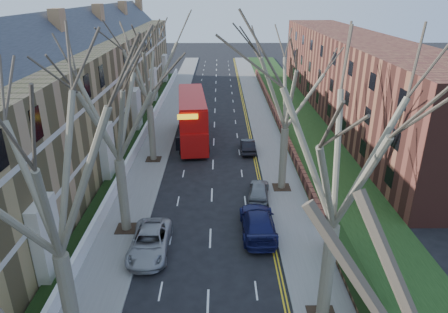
{
  "coord_description": "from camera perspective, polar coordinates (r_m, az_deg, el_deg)",
  "views": [
    {
      "loc": [
        0.66,
        -7.17,
        15.09
      ],
      "look_at": [
        0.97,
        20.59,
        3.49
      ],
      "focal_mm": 32.0,
      "sensor_mm": 36.0,
      "label": 1
    }
  ],
  "objects": [
    {
      "name": "pavement_left",
      "position": [
        49.01,
        -8.43,
        4.58
      ],
      "size": [
        3.0,
        102.0,
        0.12
      ],
      "primitive_type": "cube",
      "color": "slate",
      "rests_on": "ground"
    },
    {
      "name": "pavement_right",
      "position": [
        48.85,
        5.7,
        4.65
      ],
      "size": [
        3.0,
        102.0,
        0.12
      ],
      "primitive_type": "cube",
      "color": "slate",
      "rests_on": "ground"
    },
    {
      "name": "terrace_left",
      "position": [
        41.87,
        -20.8,
        8.02
      ],
      "size": [
        9.7,
        78.0,
        13.6
      ],
      "color": "#98824D",
      "rests_on": "ground"
    },
    {
      "name": "flats_right",
      "position": [
        53.86,
        17.89,
        10.8
      ],
      "size": [
        13.97,
        54.0,
        10.0
      ],
      "color": "brown",
      "rests_on": "ground"
    },
    {
      "name": "front_wall_left",
      "position": [
        41.66,
        -12.1,
        1.84
      ],
      "size": [
        0.3,
        78.0,
        1.0
      ],
      "color": "white",
      "rests_on": "ground"
    },
    {
      "name": "grass_verge_right",
      "position": [
        49.51,
        10.9,
        4.71
      ],
      "size": [
        6.0,
        102.0,
        0.06
      ],
      "color": "#1B3613",
      "rests_on": "ground"
    },
    {
      "name": "tree_left_mid",
      "position": [
        15.64,
        -24.59,
        -0.2
      ],
      "size": [
        10.5,
        10.5,
        14.71
      ],
      "color": "#776B55",
      "rests_on": "ground"
    },
    {
      "name": "tree_left_far",
      "position": [
        24.73,
        -15.68,
        8.16
      ],
      "size": [
        10.15,
        10.15,
        14.22
      ],
      "color": "#776B55",
      "rests_on": "ground"
    },
    {
      "name": "tree_left_dist",
      "position": [
        36.17,
        -11.06,
        13.49
      ],
      "size": [
        10.5,
        10.5,
        14.71
      ],
      "color": "#776B55",
      "rests_on": "ground"
    },
    {
      "name": "tree_right_mid",
      "position": [
        16.91,
        16.75,
        2.59
      ],
      "size": [
        10.5,
        10.5,
        14.71
      ],
      "color": "#776B55",
      "rests_on": "ground"
    },
    {
      "name": "tree_right_far",
      "position": [
        30.17,
        9.18,
        11.23
      ],
      "size": [
        10.15,
        10.15,
        14.22
      ],
      "color": "#776B55",
      "rests_on": "ground"
    },
    {
      "name": "double_decker_bus",
      "position": [
        42.67,
        -4.54,
        5.35
      ],
      "size": [
        3.79,
        12.0,
        4.9
      ],
      "rotation": [
        0.0,
        0.0,
        3.24
      ],
      "color": "#BA0F0D",
      "rests_on": "ground"
    },
    {
      "name": "car_left_far",
      "position": [
        25.6,
        -10.56,
        -11.94
      ],
      "size": [
        2.35,
        5.08,
        1.41
      ],
      "primitive_type": "imported",
      "rotation": [
        0.0,
        0.0,
        0.0
      ],
      "color": "#9D9EA2",
      "rests_on": "ground"
    },
    {
      "name": "car_right_near",
      "position": [
        26.99,
        4.88,
        -9.38
      ],
      "size": [
        2.29,
        5.52,
        1.59
      ],
      "primitive_type": "imported",
      "rotation": [
        0.0,
        0.0,
        3.15
      ],
      "color": "#161A4F",
      "rests_on": "ground"
    },
    {
      "name": "car_right_mid",
      "position": [
        31.36,
        5.0,
        -4.81
      ],
      "size": [
        2.03,
        4.03,
        1.31
      ],
      "primitive_type": "imported",
      "rotation": [
        0.0,
        0.0,
        3.01
      ],
      "color": "gray",
      "rests_on": "ground"
    },
    {
      "name": "car_right_far",
      "position": [
        40.13,
        3.41,
        1.54
      ],
      "size": [
        1.36,
        3.87,
        1.28
      ],
      "primitive_type": "imported",
      "rotation": [
        0.0,
        0.0,
        3.14
      ],
      "color": "black",
      "rests_on": "ground"
    }
  ]
}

